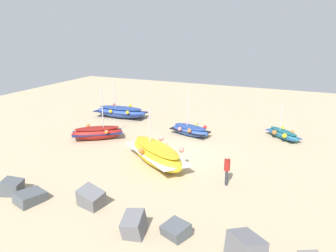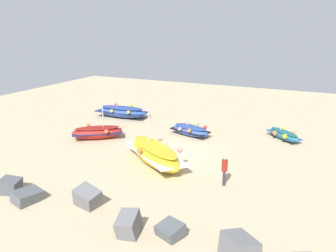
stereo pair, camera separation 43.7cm
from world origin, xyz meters
name	(u,v)px [view 2 (the right image)]	position (x,y,z in m)	size (l,w,h in m)	color
ground_plane	(175,154)	(0.00, 0.00, 0.00)	(55.47, 55.47, 0.00)	tan
fishing_boat_0	(97,132)	(6.74, -0.44, 0.53)	(3.89, 3.33, 4.07)	maroon
fishing_boat_1	(122,112)	(8.42, -6.58, 0.55)	(5.12, 2.63, 3.49)	#2D4C9E
fishing_boat_2	(190,130)	(0.53, -4.20, 0.44)	(3.55, 2.18, 3.69)	#2D4C9E
fishing_boat_3	(284,135)	(-6.36, -6.35, 0.38)	(2.95, 2.83, 2.70)	#1E6670
fishing_boat_4	(155,154)	(0.54, 1.96, 0.69)	(5.52, 4.71, 3.54)	gold
person_walking	(224,169)	(-4.20, 2.97, 0.99)	(0.32, 0.32, 1.71)	#2D2D38
breakwater_rocks	(120,216)	(-1.02, 8.42, 0.38)	(23.51, 2.49, 1.28)	slate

